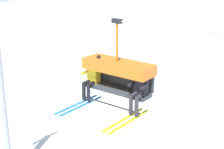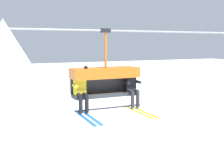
{
  "view_description": "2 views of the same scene",
  "coord_description": "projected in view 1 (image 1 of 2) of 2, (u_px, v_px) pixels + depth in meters",
  "views": [
    {
      "loc": [
        5.72,
        -7.85,
        9.44
      ],
      "look_at": [
        0.27,
        -0.73,
        6.52
      ],
      "focal_mm": 55.0,
      "sensor_mm": 36.0,
      "label": 1
    },
    {
      "loc": [
        -2.65,
        -8.38,
        7.67
      ],
      "look_at": [
        0.69,
        -0.82,
        6.74
      ],
      "focal_mm": 45.0,
      "sensor_mm": 36.0,
      "label": 2
    }
  ],
  "objects": [
    {
      "name": "chairlift_chair",
      "position": [
        118.0,
        71.0,
        9.26
      ],
      "size": [
        2.02,
        0.74,
        2.29
      ],
      "color": "#33383D"
    },
    {
      "name": "lift_tower_near",
      "position": [
        0.0,
        91.0,
        14.38
      ],
      "size": [
        0.36,
        1.88,
        8.31
      ],
      "color": "#9EA3A8",
      "rests_on": "ground_plane"
    },
    {
      "name": "skier_yellow",
      "position": [
        91.0,
        77.0,
        9.65
      ],
      "size": [
        0.48,
        1.7,
        1.34
      ],
      "color": "yellow"
    },
    {
      "name": "lift_cable",
      "position": [
        163.0,
        27.0,
        8.0
      ],
      "size": [
        18.05,
        0.05,
        0.05
      ],
      "color": "#9EA3A8"
    },
    {
      "name": "skier_black",
      "position": [
        139.0,
        90.0,
        8.73
      ],
      "size": [
        0.46,
        1.7,
        1.23
      ],
      "color": "black"
    }
  ]
}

